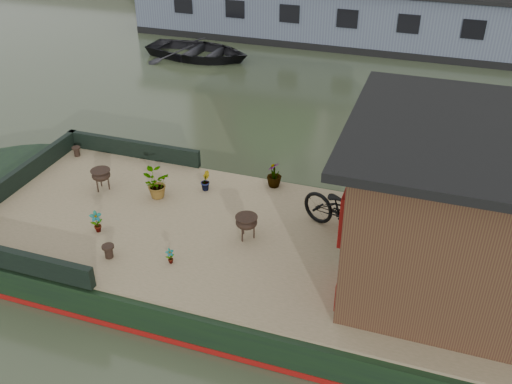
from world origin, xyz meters
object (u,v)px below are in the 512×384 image
(bicycle, at_px, (347,212))
(brazier_rear, at_px, (102,180))
(dinghy, at_px, (198,47))
(potted_plant_a, at_px, (97,222))
(cabin, at_px, (487,212))
(brazier_front, at_px, (247,227))

(bicycle, xyz_separation_m, brazier_rear, (-4.58, -0.02, -0.24))
(dinghy, bearing_deg, potted_plant_a, -161.08)
(cabin, bearing_deg, potted_plant_a, -173.60)
(bicycle, bearing_deg, dinghy, 59.72)
(potted_plant_a, height_order, dinghy, potted_plant_a)
(cabin, distance_m, bicycle, 2.21)
(cabin, relative_size, bicycle, 2.35)
(bicycle, xyz_separation_m, potted_plant_a, (-3.92, -1.24, -0.25))
(brazier_front, bearing_deg, bicycle, 21.77)
(brazier_front, bearing_deg, brazier_rear, 169.15)
(dinghy, bearing_deg, brazier_rear, -162.94)
(bicycle, relative_size, brazier_rear, 4.13)
(brazier_rear, xyz_separation_m, dinghy, (-2.21, 9.42, -0.49))
(bicycle, relative_size, dinghy, 0.48)
(bicycle, relative_size, potted_plant_a, 4.39)
(potted_plant_a, bearing_deg, bicycle, 17.50)
(bicycle, bearing_deg, potted_plant_a, 131.41)
(potted_plant_a, bearing_deg, cabin, 6.40)
(cabin, bearing_deg, brazier_front, -179.50)
(cabin, height_order, dinghy, cabin)
(potted_plant_a, bearing_deg, brazier_rear, 118.23)
(potted_plant_a, xyz_separation_m, brazier_rear, (-0.66, 1.22, 0.01))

